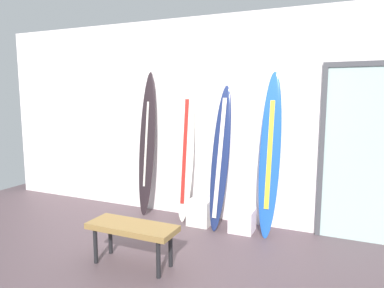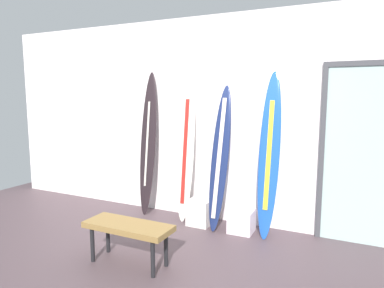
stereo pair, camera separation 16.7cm
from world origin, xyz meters
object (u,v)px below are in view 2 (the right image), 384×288
at_px(surfboard_navy, 220,159).
at_px(bench, 128,229).
at_px(surfboard_charcoal, 148,144).
at_px(surfboard_cobalt, 269,155).
at_px(display_block_left, 242,221).
at_px(glass_door, 370,152).
at_px(surfboard_ivory, 186,153).
at_px(display_block_center, 200,212).

relative_size(surfboard_navy, bench, 2.00).
distance_m(surfboard_charcoal, surfboard_cobalt, 1.79).
bearing_deg(display_block_left, glass_door, 11.17).
bearing_deg(surfboard_charcoal, bench, -64.52).
bearing_deg(surfboard_ivory, display_block_center, -19.62).
bearing_deg(surfboard_ivory, glass_door, 4.39).
relative_size(surfboard_cobalt, bench, 2.18).
bearing_deg(bench, display_block_left, 59.77).
distance_m(surfboard_ivory, glass_door, 2.28).
bearing_deg(glass_door, display_block_left, -168.83).
relative_size(display_block_center, bench, 0.37).
relative_size(surfboard_ivory, glass_door, 0.92).
xyz_separation_m(surfboard_charcoal, display_block_center, (0.89, -0.10, -0.87)).
xyz_separation_m(display_block_left, display_block_center, (-0.59, 0.01, 0.03)).
distance_m(surfboard_cobalt, glass_door, 1.12).
bearing_deg(display_block_center, display_block_left, -0.88).
distance_m(surfboard_navy, display_block_left, 0.84).
xyz_separation_m(surfboard_ivory, display_block_center, (0.27, -0.10, -0.78)).
relative_size(surfboard_navy, display_block_center, 5.44).
bearing_deg(surfboard_ivory, surfboard_charcoal, 179.63).
distance_m(surfboard_ivory, surfboard_navy, 0.55).
height_order(surfboard_ivory, surfboard_navy, surfboard_ivory).
distance_m(display_block_center, glass_door, 2.22).
distance_m(display_block_left, display_block_center, 0.59).
bearing_deg(bench, surfboard_charcoal, 115.48).
height_order(surfboard_ivory, display_block_center, surfboard_ivory).
height_order(display_block_center, bench, bench).
distance_m(surfboard_navy, display_block_center, 0.80).
xyz_separation_m(surfboard_navy, display_block_center, (-0.27, -0.02, -0.75)).
xyz_separation_m(surfboard_cobalt, glass_door, (1.10, 0.22, 0.08)).
relative_size(surfboard_charcoal, surfboard_cobalt, 1.02).
height_order(surfboard_charcoal, display_block_center, surfboard_charcoal).
bearing_deg(display_block_center, surfboard_ivory, 160.38).
xyz_separation_m(surfboard_charcoal, surfboard_navy, (1.16, -0.08, -0.11)).
relative_size(surfboard_cobalt, display_block_left, 6.61).
distance_m(surfboard_charcoal, glass_door, 2.89).
height_order(surfboard_ivory, bench, surfboard_ivory).
bearing_deg(glass_door, bench, -143.59).
xyz_separation_m(surfboard_ivory, glass_door, (2.27, 0.17, 0.14)).
relative_size(surfboard_charcoal, surfboard_navy, 1.11).
height_order(surfboard_charcoal, bench, surfboard_charcoal).
height_order(surfboard_charcoal, surfboard_navy, surfboard_charcoal).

